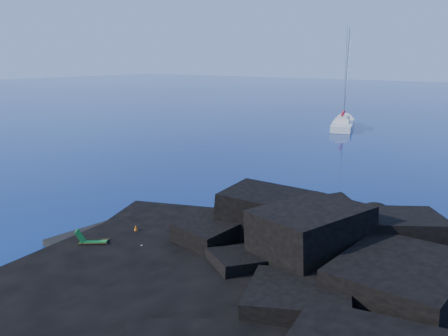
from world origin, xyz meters
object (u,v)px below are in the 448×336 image
object	(u,v)px
sunbather	(133,247)
deck_chair	(94,238)
sailboat	(343,128)
marker_cone	(136,230)

from	to	relation	value
sunbather	deck_chair	bearing A→B (deg)	174.46
sailboat	deck_chair	xyz separation A→B (m)	(6.15, -49.91, 0.90)
sunbather	marker_cone	size ratio (longest dim) A/B	2.93
marker_cone	sunbather	bearing A→B (deg)	-46.75
sailboat	sunbather	world-z (taller)	sailboat
sailboat	deck_chair	world-z (taller)	sailboat
deck_chair	marker_cone	world-z (taller)	deck_chair
sailboat	marker_cone	world-z (taller)	sailboat
sailboat	deck_chair	bearing A→B (deg)	-101.39
sailboat	marker_cone	size ratio (longest dim) A/B	24.10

